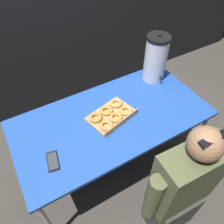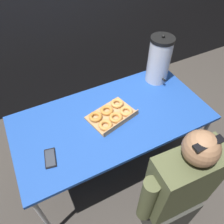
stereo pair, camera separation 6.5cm
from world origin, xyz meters
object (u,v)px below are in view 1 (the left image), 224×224
Objects in this scene: donut_box at (111,115)px; coffee_urn at (156,58)px; cell_phone at (53,161)px; person_seated at (180,190)px.

coffee_urn reaches higher than donut_box.
person_seated reaches higher than cell_phone.
cell_phone is 0.90m from person_seated.
coffee_urn is 0.36× the size of person_seated.
coffee_urn is 1.11m from person_seated.
person_seated is (-0.45, -0.94, -0.38)m from coffee_urn.
coffee_urn is at bearing 7.92° from donut_box.
donut_box is 0.67m from coffee_urn.
person_seated reaches higher than donut_box.
person_seated is at bearing -27.32° from cell_phone.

